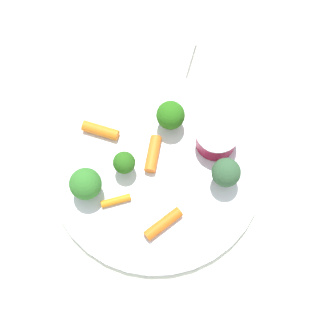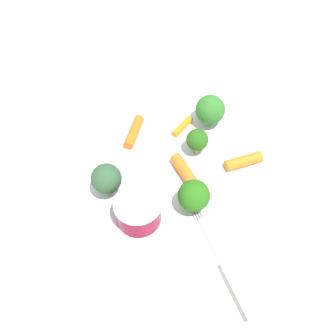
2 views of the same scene
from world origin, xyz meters
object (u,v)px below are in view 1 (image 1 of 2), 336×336
(carrot_stick_2, at_px, (116,201))
(fork, at_px, (182,83))
(sauce_cup, at_px, (216,138))
(broccoli_floret_1, at_px, (226,173))
(broccoli_floret_2, at_px, (124,163))
(carrot_stick_1, at_px, (163,224))
(broccoli_floret_3, at_px, (86,184))
(carrot_stick_3, at_px, (101,130))
(plate, at_px, (157,168))
(broccoli_floret_0, at_px, (171,115))
(carrot_stick_0, at_px, (153,154))

(carrot_stick_2, xyz_separation_m, fork, (-0.08, -0.20, -0.00))
(sauce_cup, distance_m, broccoli_floret_1, 0.06)
(broccoli_floret_2, relative_size, carrot_stick_2, 1.02)
(carrot_stick_2, bearing_deg, carrot_stick_1, 156.51)
(broccoli_floret_3, relative_size, fork, 0.32)
(carrot_stick_3, bearing_deg, plate, 150.21)
(plate, bearing_deg, sauce_cup, -153.25)
(broccoli_floret_2, bearing_deg, carrot_stick_1, 126.94)
(broccoli_floret_3, xyz_separation_m, carrot_stick_3, (-0.01, -0.09, -0.02))
(fork, bearing_deg, broccoli_floret_3, 55.94)
(broccoli_floret_2, relative_size, broccoli_floret_3, 0.82)
(carrot_stick_3, bearing_deg, carrot_stick_1, 126.92)
(broccoli_floret_2, relative_size, fork, 0.26)
(carrot_stick_2, bearing_deg, fork, -112.92)
(fork, bearing_deg, carrot_stick_3, 38.21)
(carrot_stick_3, relative_size, fork, 0.33)
(plate, height_order, broccoli_floret_0, broccoli_floret_0)
(plate, distance_m, fork, 0.15)
(sauce_cup, height_order, carrot_stick_3, sauce_cup)
(broccoli_floret_2, xyz_separation_m, carrot_stick_3, (0.04, -0.06, -0.02))
(broccoli_floret_2, distance_m, broccoli_floret_3, 0.06)
(broccoli_floret_1, relative_size, fork, 0.32)
(broccoli_floret_3, distance_m, carrot_stick_2, 0.05)
(broccoli_floret_1, bearing_deg, broccoli_floret_3, 7.96)
(broccoli_floret_2, xyz_separation_m, fork, (-0.08, -0.15, -0.03))
(carrot_stick_1, bearing_deg, broccoli_floret_0, -90.47)
(broccoli_floret_0, bearing_deg, carrot_stick_2, 60.89)
(carrot_stick_2, height_order, carrot_stick_3, carrot_stick_3)
(broccoli_floret_1, height_order, carrot_stick_1, broccoli_floret_1)
(fork, bearing_deg, sauce_cup, 118.83)
(broccoli_floret_0, xyz_separation_m, carrot_stick_2, (0.07, 0.13, -0.03))
(sauce_cup, height_order, carrot_stick_2, sauce_cup)
(broccoli_floret_3, distance_m, fork, 0.23)
(broccoli_floret_2, bearing_deg, sauce_cup, -159.02)
(broccoli_floret_2, xyz_separation_m, carrot_stick_2, (0.01, 0.05, -0.02))
(broccoli_floret_1, distance_m, carrot_stick_2, 0.16)
(broccoli_floret_2, height_order, carrot_stick_1, broccoli_floret_2)
(broccoli_floret_2, distance_m, carrot_stick_1, 0.10)
(sauce_cup, height_order, carrot_stick_0, sauce_cup)
(carrot_stick_0, xyz_separation_m, carrot_stick_3, (0.08, -0.03, -0.00))
(broccoli_floret_3, bearing_deg, carrot_stick_3, -94.54)
(broccoli_floret_1, distance_m, carrot_stick_3, 0.20)
(sauce_cup, relative_size, broccoli_floret_1, 1.16)
(broccoli_floret_2, height_order, carrot_stick_0, broccoli_floret_2)
(broccoli_floret_1, height_order, broccoli_floret_3, same)
(carrot_stick_1, relative_size, fork, 0.35)
(carrot_stick_0, distance_m, carrot_stick_3, 0.09)
(carrot_stick_0, height_order, fork, carrot_stick_0)
(fork, bearing_deg, carrot_stick_1, 86.22)
(carrot_stick_2, height_order, fork, carrot_stick_2)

